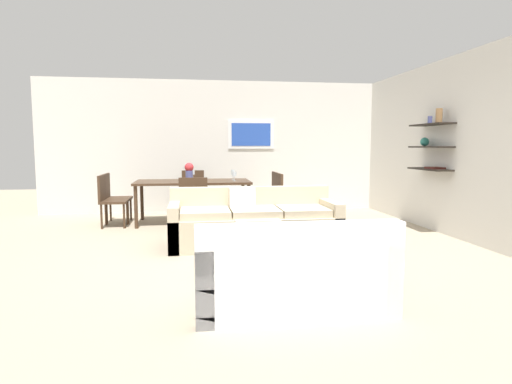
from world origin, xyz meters
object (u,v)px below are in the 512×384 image
object	(u,v)px
dining_chair_head	(193,190)
coffee_table	(294,249)
wine_glass_right_far	(233,173)
centerpiece_vase	(189,171)
wine_glass_head	(193,173)
dining_chair_right_near	(273,195)
decorative_bowl	(299,228)
wine_glass_right_near	(234,174)
dining_chair_right_far	(269,192)
loveseat_white	(290,273)
dining_chair_foot	(193,201)
dining_table	(193,184)
dining_chair_left_near	(109,197)
sofa_beige	(254,224)
dining_chair_left_far	(114,194)

from	to	relation	value
dining_chair_head	coffee_table	bearing A→B (deg)	-73.81
wine_glass_right_far	centerpiece_vase	distance (m)	0.80
wine_glass_head	dining_chair_right_near	bearing A→B (deg)	-25.06
decorative_bowl	dining_chair_head	xyz separation A→B (m)	(-1.21, 3.83, 0.09)
wine_glass_right_far	wine_glass_right_near	bearing A→B (deg)	-90.00
wine_glass_right_far	decorative_bowl	bearing A→B (deg)	-80.99
dining_chair_right_far	dining_chair_head	world-z (taller)	same
wine_glass_right_near	wine_glass_right_far	world-z (taller)	wine_glass_right_far
loveseat_white	decorative_bowl	xyz separation A→B (m)	(0.41, 1.31, 0.12)
dining_chair_right_near	wine_glass_head	world-z (taller)	wine_glass_head
dining_chair_foot	dining_chair_right_near	size ratio (longest dim) A/B	1.00
coffee_table	wine_glass_head	size ratio (longest dim) A/B	7.37
dining_chair_right_far	loveseat_white	bearing A→B (deg)	-97.73
dining_table	wine_glass_right_far	xyz separation A→B (m)	(0.73, 0.12, 0.19)
dining_chair_right_far	wine_glass_right_near	distance (m)	0.85
coffee_table	dining_table	world-z (taller)	dining_table
dining_table	wine_glass_right_near	xyz separation A→B (m)	(0.73, -0.12, 0.18)
coffee_table	dining_chair_head	distance (m)	4.08
wine_glass_right_far	centerpiece_vase	size ratio (longest dim) A/B	0.57
dining_chair_right_near	wine_glass_head	xyz separation A→B (m)	(-1.41, 0.66, 0.36)
coffee_table	dining_chair_head	world-z (taller)	dining_chair_head
decorative_bowl	wine_glass_right_far	distance (m)	3.12
centerpiece_vase	loveseat_white	bearing A→B (deg)	-78.56
loveseat_white	decorative_bowl	world-z (taller)	loveseat_white
coffee_table	dining_table	size ratio (longest dim) A/B	0.62
wine_glass_head	wine_glass_right_far	distance (m)	0.79
dining_chair_foot	loveseat_white	bearing A→B (deg)	-76.44
decorative_bowl	dining_chair_right_far	distance (m)	3.15
wine_glass_right_near	dining_chair_left_near	bearing A→B (deg)	-177.31
coffee_table	centerpiece_vase	distance (m)	3.37
wine_glass_head	dining_table	bearing A→B (deg)	-90.00
wine_glass_right_near	sofa_beige	bearing A→B (deg)	-87.02
coffee_table	wine_glass_right_near	world-z (taller)	wine_glass_right_near
dining_chair_right_near	centerpiece_vase	bearing A→B (deg)	169.16
dining_chair_right_near	wine_glass_right_far	xyz separation A→B (m)	(-0.68, 0.35, 0.37)
dining_chair_right_far	dining_chair_right_near	world-z (taller)	same
wine_glass_head	dining_chair_head	bearing A→B (deg)	90.00
dining_table	sofa_beige	bearing A→B (deg)	-66.61
loveseat_white	dining_chair_right_far	bearing A→B (deg)	82.27
wine_glass_right_near	wine_glass_head	size ratio (longest dim) A/B	0.99
dining_chair_right_far	dining_chair_left_near	xyz separation A→B (m)	(-2.82, -0.45, 0.00)
dining_table	dining_chair_left_near	bearing A→B (deg)	-171.00
dining_chair_left_far	dining_chair_foot	xyz separation A→B (m)	(1.41, -1.13, 0.00)
dining_chair_foot	coffee_table	bearing A→B (deg)	-61.63
dining_chair_head	wine_glass_right_far	distance (m)	1.13
dining_chair_left_near	dining_chair_foot	world-z (taller)	same
dining_table	dining_chair_right_far	distance (m)	1.44
loveseat_white	decorative_bowl	distance (m)	1.38
coffee_table	wine_glass_head	distance (m)	3.68
decorative_bowl	dining_table	xyz separation A→B (m)	(-1.21, 2.92, 0.27)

